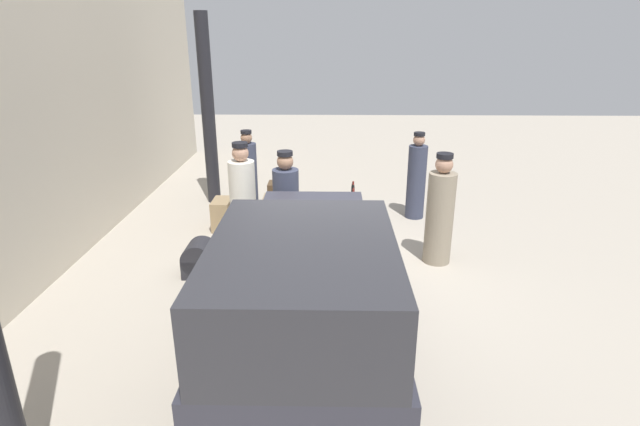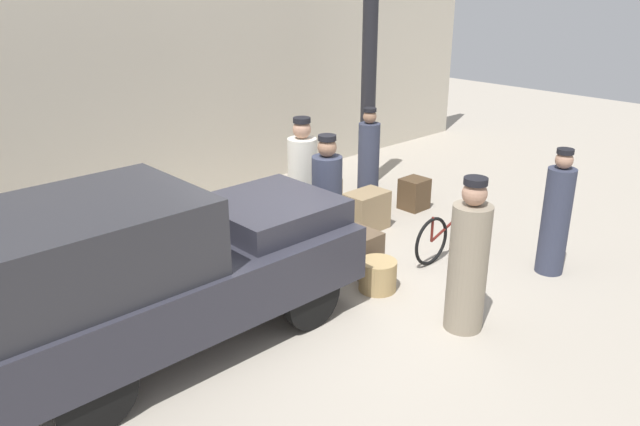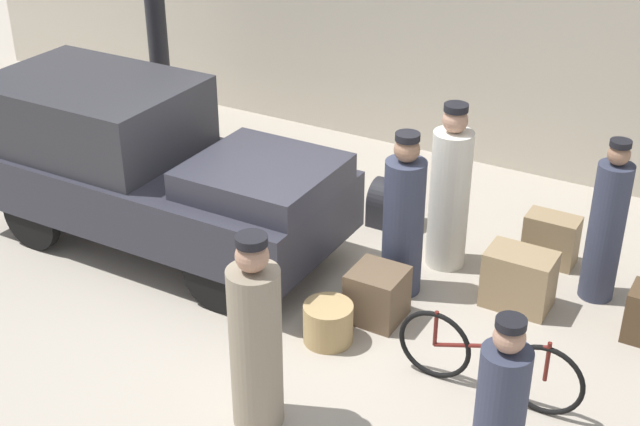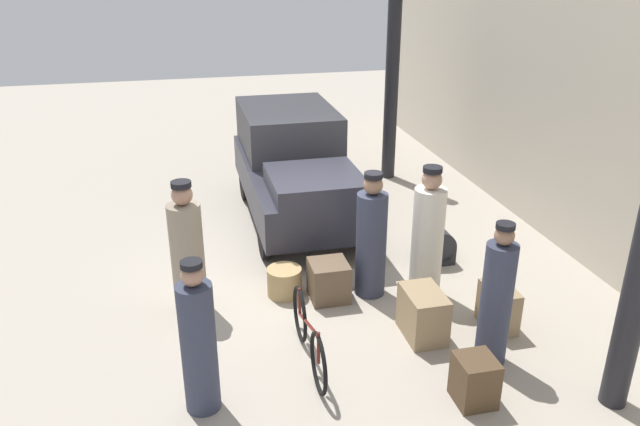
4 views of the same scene
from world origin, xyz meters
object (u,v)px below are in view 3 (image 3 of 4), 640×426
at_px(porter_carrying_trunk, 256,341).
at_px(suitcase_small_leather, 377,295).
at_px(bicycle, 488,361).
at_px(trunk_wicker_pale, 519,279).
at_px(porter_lifting_near_truck, 606,227).
at_px(trunk_barrel_dark, 392,205).
at_px(truck, 146,162).
at_px(porter_with_bicycle, 450,194).
at_px(conductor_in_dark_uniform, 403,222).
at_px(porter_standing_middle, 498,426).
at_px(trunk_large_brown, 551,239).
at_px(wicker_basket, 328,323).

relative_size(porter_carrying_trunk, suitcase_small_leather, 3.32).
bearing_deg(bicycle, trunk_wicker_pale, 98.31).
relative_size(porter_lifting_near_truck, trunk_wicker_pale, 2.59).
bearing_deg(porter_carrying_trunk, trunk_barrel_dark, 98.06).
distance_m(truck, suitcase_small_leather, 2.91).
height_order(porter_with_bicycle, trunk_wicker_pale, porter_with_bicycle).
distance_m(porter_with_bicycle, conductor_in_dark_uniform, 0.73).
distance_m(bicycle, porter_with_bicycle, 2.19).
distance_m(porter_standing_middle, trunk_barrel_dark, 4.33).
xyz_separation_m(bicycle, porter_carrying_trunk, (-1.49, -1.22, 0.44)).
relative_size(porter_lifting_near_truck, porter_standing_middle, 1.02).
bearing_deg(conductor_in_dark_uniform, porter_with_bicycle, 74.88).
bearing_deg(porter_standing_middle, trunk_barrel_dark, 124.99).
distance_m(trunk_large_brown, trunk_wicker_pale, 0.96).
relative_size(trunk_barrel_dark, trunk_wicker_pale, 0.80).
bearing_deg(suitcase_small_leather, porter_with_bicycle, 82.28).
distance_m(porter_lifting_near_truck, suitcase_small_leather, 2.29).
xyz_separation_m(bicycle, suitcase_small_leather, (-1.30, 0.55, -0.08)).
xyz_separation_m(trunk_large_brown, trunk_wicker_pale, (-0.03, -0.96, 0.02)).
bearing_deg(porter_with_bicycle, suitcase_small_leather, -97.72).
distance_m(wicker_basket, conductor_in_dark_uniform, 1.28).
height_order(conductor_in_dark_uniform, trunk_large_brown, conductor_in_dark_uniform).
bearing_deg(truck, porter_lifting_near_truck, 16.01).
height_order(porter_carrying_trunk, trunk_wicker_pale, porter_carrying_trunk).
bearing_deg(wicker_basket, porter_lifting_near_truck, 45.41).
xyz_separation_m(porter_lifting_near_truck, porter_with_bicycle, (-1.55, -0.16, 0.04)).
xyz_separation_m(bicycle, porter_standing_middle, (0.47, -1.19, 0.41)).
height_order(porter_with_bicycle, porter_standing_middle, porter_with_bicycle).
xyz_separation_m(porter_with_bicycle, trunk_barrel_dark, (-0.87, 0.52, -0.58)).
bearing_deg(trunk_large_brown, bicycle, -85.72).
xyz_separation_m(porter_lifting_near_truck, trunk_barrel_dark, (-2.42, 0.36, -0.54)).
bearing_deg(porter_standing_middle, wicker_basket, 149.28).
bearing_deg(bicycle, suitcase_small_leather, 157.06).
bearing_deg(wicker_basket, truck, 165.51).
bearing_deg(wicker_basket, trunk_barrel_dark, 101.37).
height_order(porter_lifting_near_truck, trunk_barrel_dark, porter_lifting_near_truck).
bearing_deg(suitcase_small_leather, trunk_barrel_dark, 111.24).
relative_size(porter_lifting_near_truck, porter_carrying_trunk, 0.98).
bearing_deg(trunk_wicker_pale, conductor_in_dark_uniform, -164.70).
xyz_separation_m(porter_with_bicycle, suitcase_small_leather, (-0.17, -1.27, -0.56)).
distance_m(bicycle, suitcase_small_leather, 1.41).
relative_size(truck, trunk_wicker_pale, 6.05).
bearing_deg(bicycle, porter_carrying_trunk, -140.77).
height_order(conductor_in_dark_uniform, trunk_wicker_pale, conductor_in_dark_uniform).
xyz_separation_m(porter_with_bicycle, porter_standing_middle, (1.60, -3.00, -0.06)).
height_order(trunk_large_brown, trunk_barrel_dark, trunk_large_brown).
bearing_deg(trunk_wicker_pale, porter_lifting_near_truck, 41.34).
distance_m(porter_standing_middle, suitcase_small_leather, 2.53).
xyz_separation_m(trunk_barrel_dark, suitcase_small_leather, (0.70, -1.79, 0.03)).
distance_m(porter_carrying_trunk, suitcase_small_leather, 1.85).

